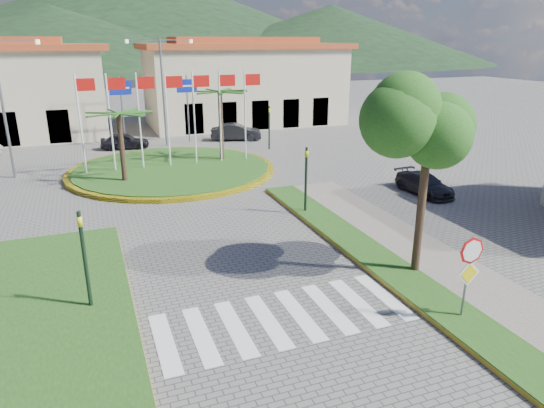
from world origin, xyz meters
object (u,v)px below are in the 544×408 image
object	(u,v)px
stop_sign	(469,266)
car_dark_a	(125,141)
roundabout_island	(172,169)
car_side_right	(424,184)
car_dark_b	(236,132)
deciduous_tree	(430,127)

from	to	relation	value
stop_sign	car_dark_a	bearing A→B (deg)	104.02
roundabout_island	car_side_right	bearing A→B (deg)	-38.62
roundabout_island	car_dark_a	distance (m)	8.28
car_dark_b	deciduous_tree	bearing A→B (deg)	-164.12
car_dark_b	car_side_right	bearing A→B (deg)	-145.33
stop_sign	car_dark_a	world-z (taller)	stop_sign
car_dark_a	car_side_right	world-z (taller)	car_dark_a
stop_sign	deciduous_tree	distance (m)	4.59
roundabout_island	car_dark_b	world-z (taller)	roundabout_island
roundabout_island	deciduous_tree	distance (m)	18.55
stop_sign	car_dark_b	world-z (taller)	stop_sign
car_dark_a	car_dark_b	world-z (taller)	car_dark_b
roundabout_island	car_dark_a	size ratio (longest dim) A/B	3.61
stop_sign	car_side_right	bearing A→B (deg)	57.24
roundabout_island	stop_sign	distance (m)	20.69
deciduous_tree	car_dark_b	world-z (taller)	deciduous_tree
car_dark_a	car_dark_b	bearing A→B (deg)	-81.22
roundabout_island	car_side_right	xyz separation A→B (m)	(11.75, -9.39, 0.36)
car_dark_a	car_dark_b	distance (m)	8.79
car_dark_b	roundabout_island	bearing A→B (deg)	159.30
car_side_right	stop_sign	bearing A→B (deg)	-125.23
roundabout_island	car_side_right	world-z (taller)	roundabout_island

